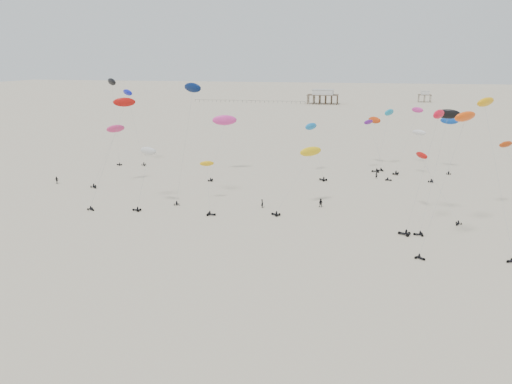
% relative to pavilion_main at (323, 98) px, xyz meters
% --- Properties ---
extents(ground_plane, '(900.00, 900.00, 0.00)m').
position_rel_pavilion_main_xyz_m(ground_plane, '(10.00, -150.00, -4.22)').
color(ground_plane, beige).
extents(pavilion_main, '(21.00, 13.00, 9.80)m').
position_rel_pavilion_main_xyz_m(pavilion_main, '(0.00, 0.00, 0.00)').
color(pavilion_main, brown).
rests_on(pavilion_main, ground).
extents(pavilion_small, '(9.00, 7.00, 8.00)m').
position_rel_pavilion_main_xyz_m(pavilion_small, '(70.00, 30.00, -0.74)').
color(pavilion_small, brown).
rests_on(pavilion_small, ground).
extents(pier_fence, '(80.20, 0.20, 1.50)m').
position_rel_pavilion_main_xyz_m(pier_fence, '(-52.00, -0.00, -3.45)').
color(pier_fence, black).
rests_on(pier_fence, ground).
extents(rig_1, '(8.59, 16.73, 20.97)m').
position_rel_pavilion_main_xyz_m(rig_1, '(41.48, -202.59, 5.79)').
color(rig_1, black).
rests_on(rig_1, ground).
extents(rig_2, '(7.16, 6.79, 22.33)m').
position_rel_pavilion_main_xyz_m(rig_2, '(39.71, -257.97, 8.68)').
color(rig_2, black).
rests_on(rig_2, ground).
extents(rig_3, '(9.26, 10.92, 14.88)m').
position_rel_pavilion_main_xyz_m(rig_3, '(42.44, -246.12, 4.59)').
color(rig_3, black).
rests_on(rig_3, ground).
extents(rig_4, '(8.86, 8.98, 23.36)m').
position_rel_pavilion_main_xyz_m(rig_4, '(43.40, -266.34, 14.76)').
color(rig_4, black).
rests_on(rig_4, ground).
extents(rig_5, '(6.27, 10.13, 13.33)m').
position_rel_pavilion_main_xyz_m(rig_5, '(44.18, -212.42, 4.35)').
color(rig_5, black).
rests_on(rig_5, ground).
extents(rig_6, '(8.80, 6.44, 22.26)m').
position_rel_pavilion_main_xyz_m(rig_6, '(-38.77, -211.83, 13.54)').
color(rig_6, black).
rests_on(rig_6, ground).
extents(rig_7, '(6.68, 12.48, 13.40)m').
position_rel_pavilion_main_xyz_m(rig_7, '(-2.89, -250.45, 0.81)').
color(rig_7, black).
rests_on(rig_7, ground).
extents(rig_8, '(6.57, 6.95, 26.09)m').
position_rel_pavilion_main_xyz_m(rig_8, '(-7.41, -247.30, 17.61)').
color(rig_8, black).
rests_on(rig_8, ground).
extents(rig_9, '(5.50, 11.69, 15.21)m').
position_rel_pavilion_main_xyz_m(rig_9, '(32.17, -200.12, 6.56)').
color(rig_9, black).
rests_on(rig_9, ground).
extents(rig_10, '(5.94, 11.97, 17.55)m').
position_rel_pavilion_main_xyz_m(rig_10, '(34.95, -202.34, 7.79)').
color(rig_10, black).
rests_on(rig_10, ground).
extents(rig_11, '(8.54, 15.05, 18.39)m').
position_rel_pavilion_main_xyz_m(rig_11, '(31.57, -209.40, 5.76)').
color(rig_11, black).
rests_on(rig_11, ground).
extents(rig_12, '(7.15, 15.92, 25.99)m').
position_rel_pavilion_main_xyz_m(rig_12, '(49.45, -258.93, 15.57)').
color(rig_12, black).
rests_on(rig_12, ground).
extents(rig_13, '(7.93, 13.00, 22.92)m').
position_rel_pavilion_main_xyz_m(rig_13, '(43.42, -250.72, 13.24)').
color(rig_13, black).
rests_on(rig_13, ground).
extents(rig_14, '(10.01, 7.84, 23.45)m').
position_rel_pavilion_main_xyz_m(rig_14, '(-20.68, -254.04, 14.54)').
color(rig_14, black).
rests_on(rig_14, ground).
extents(rig_15, '(7.13, 14.99, 17.73)m').
position_rel_pavilion_main_xyz_m(rig_15, '(-8.70, -217.51, 9.28)').
color(rig_15, black).
rests_on(rig_15, ground).
extents(rig_16, '(5.30, 9.56, 15.32)m').
position_rel_pavilion_main_xyz_m(rig_16, '(52.17, -201.49, 7.63)').
color(rig_16, black).
rests_on(rig_16, ground).
extents(rig_17, '(7.18, 9.22, 25.25)m').
position_rel_pavilion_main_xyz_m(rig_17, '(-45.01, -210.22, 17.26)').
color(rig_17, black).
rests_on(rig_17, ground).
extents(rig_18, '(7.11, 9.77, 15.32)m').
position_rel_pavilion_main_xyz_m(rig_18, '(-32.32, -236.46, 7.05)').
color(rig_18, black).
rests_on(rig_18, ground).
extents(rig_19, '(9.63, 12.23, 14.70)m').
position_rel_pavilion_main_xyz_m(rig_19, '(17.30, -246.36, 6.04)').
color(rig_19, black).
rests_on(rig_19, ground).
extents(rig_20, '(4.27, 6.74, 12.90)m').
position_rel_pavilion_main_xyz_m(rig_20, '(-15.74, -253.24, 4.92)').
color(rig_20, black).
rests_on(rig_20, ground).
extents(rig_21, '(7.65, 12.28, 15.06)m').
position_rel_pavilion_main_xyz_m(rig_21, '(15.89, -215.58, 5.43)').
color(rig_21, black).
rests_on(rig_21, ground).
extents(spectator_0, '(0.89, 0.97, 2.20)m').
position_rel_pavilion_main_xyz_m(spectator_0, '(8.54, -248.99, -4.22)').
color(spectator_0, black).
rests_on(spectator_0, ground).
extents(spectator_1, '(1.23, 0.91, 2.24)m').
position_rel_pavilion_main_xyz_m(spectator_1, '(20.72, -245.98, -4.22)').
color(spectator_1, black).
rests_on(spectator_1, ground).
extents(spectator_2, '(1.42, 0.95, 2.20)m').
position_rel_pavilion_main_xyz_m(spectator_2, '(-46.71, -239.50, -4.22)').
color(spectator_2, black).
rests_on(spectator_2, ground).
extents(spectator_3, '(0.88, 0.77, 2.02)m').
position_rel_pavilion_main_xyz_m(spectator_3, '(32.76, -216.61, -4.22)').
color(spectator_3, black).
rests_on(spectator_3, ground).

